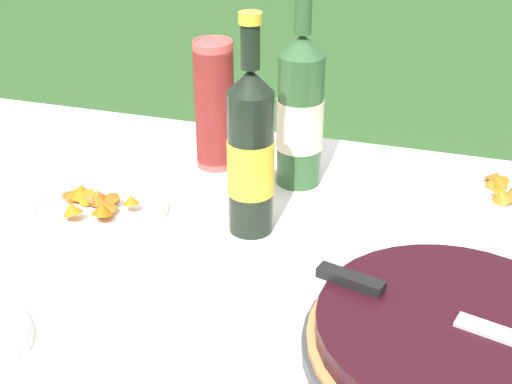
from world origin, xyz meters
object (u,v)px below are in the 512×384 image
Objects in this scene: cider_bottle_green at (300,112)px; snack_plate_left at (99,207)px; serving_knife at (433,309)px; cup_stack at (214,106)px; juice_bottle_red at (251,153)px; berry_tart at (453,340)px.

cider_bottle_green is 1.55× the size of snack_plate_left.
cider_bottle_green reaches higher than snack_plate_left.
serving_knife reaches higher than snack_plate_left.
cup_stack is 0.28m from snack_plate_left.
juice_bottle_red is 1.54× the size of snack_plate_left.
snack_plate_left is (-0.56, 0.18, -0.05)m from serving_knife.
berry_tart is 1.05× the size of cider_bottle_green.
cider_bottle_green is at bearing 139.06° from serving_knife.
cup_stack is at bearing 61.46° from snack_plate_left.
juice_bottle_red is at bearing 159.69° from serving_knife.
berry_tart is at bearing -53.73° from cider_bottle_green.
berry_tart is 1.53× the size of cup_stack.
cider_bottle_green is 0.38m from snack_plate_left.
cider_bottle_green is (0.16, -0.02, 0.02)m from cup_stack.
juice_bottle_red reaches higher than berry_tart.
snack_plate_left is (-0.29, -0.21, -0.12)m from cider_bottle_green.
juice_bottle_red is at bearing 6.16° from snack_plate_left.
juice_bottle_red is at bearing 146.17° from berry_tart.
berry_tart is 1.00× the size of serving_knife.
berry_tart is 0.63m from cup_stack.
berry_tart reaches higher than snack_plate_left.
cup_stack is at bearing 172.94° from cider_bottle_green.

